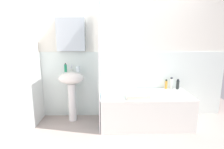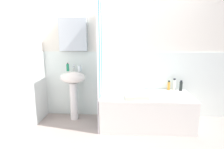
{
  "view_description": "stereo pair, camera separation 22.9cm",
  "coord_description": "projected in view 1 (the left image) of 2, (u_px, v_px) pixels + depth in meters",
  "views": [
    {
      "loc": [
        -0.34,
        -2.04,
        1.48
      ],
      "look_at": [
        -0.27,
        0.83,
        0.87
      ],
      "focal_mm": 29.5,
      "sensor_mm": 36.0,
      "label": 1
    },
    {
      "loc": [
        -0.11,
        -2.04,
        1.48
      ],
      "look_at": [
        -0.27,
        0.83,
        0.87
      ],
      "focal_mm": 29.5,
      "sensor_mm": 36.0,
      "label": 2
    }
  ],
  "objects": [
    {
      "name": "conditioner_bottle",
      "position": [
        166.0,
        85.0,
        3.34
      ],
      "size": [
        0.05,
        0.05,
        0.17
      ],
      "color": "gold",
      "rests_on": "bathtub"
    },
    {
      "name": "shower_curtain",
      "position": [
        100.0,
        66.0,
        2.94
      ],
      "size": [
        0.01,
        0.71,
        2.0
      ],
      "color": "white",
      "rests_on": "ground_plane"
    },
    {
      "name": "bathtub",
      "position": [
        145.0,
        109.0,
        3.11
      ],
      "size": [
        1.47,
        0.71,
        0.53
      ],
      "primitive_type": "cube",
      "color": "white",
      "rests_on": "ground_plane"
    },
    {
      "name": "shampoo_bottle",
      "position": [
        178.0,
        85.0,
        3.32
      ],
      "size": [
        0.05,
        0.05,
        0.18
      ],
      "color": "#252B2A",
      "rests_on": "bathtub"
    },
    {
      "name": "wall_left_tiled",
      "position": [
        13.0,
        64.0,
        2.38
      ],
      "size": [
        0.07,
        1.81,
        2.4
      ],
      "color": "silver",
      "rests_on": "ground_plane"
    },
    {
      "name": "lotion_bottle",
      "position": [
        171.0,
        83.0,
        3.33
      ],
      "size": [
        0.06,
        0.06,
        0.21
      ],
      "color": "white",
      "rests_on": "bathtub"
    },
    {
      "name": "wall_back_tiled",
      "position": [
        123.0,
        55.0,
        3.31
      ],
      "size": [
        3.6,
        0.18,
        2.4
      ],
      "color": "white",
      "rests_on": "ground_plane"
    },
    {
      "name": "toothbrush_cup",
      "position": [
        78.0,
        69.0,
        3.17
      ],
      "size": [
        0.07,
        0.07,
        0.1
      ],
      "primitive_type": "cylinder",
      "color": "white",
      "rests_on": "sink"
    },
    {
      "name": "soap_dispenser",
      "position": [
        66.0,
        68.0,
        3.17
      ],
      "size": [
        0.05,
        0.05,
        0.15
      ],
      "color": "#1C8258",
      "rests_on": "sink"
    },
    {
      "name": "faucet",
      "position": [
        72.0,
        68.0,
        3.19
      ],
      "size": [
        0.03,
        0.12,
        0.12
      ],
      "color": "silver",
      "rests_on": "sink"
    },
    {
      "name": "sink",
      "position": [
        72.0,
        86.0,
        3.17
      ],
      "size": [
        0.44,
        0.34,
        0.87
      ],
      "color": "white",
      "rests_on": "ground_plane"
    },
    {
      "name": "towel_folded",
      "position": [
        137.0,
        96.0,
        2.86
      ],
      "size": [
        0.38,
        0.28,
        0.07
      ],
      "primitive_type": "cube",
      "rotation": [
        0.0,
        0.0,
        0.1
      ],
      "color": "silver",
      "rests_on": "bathtub"
    }
  ]
}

